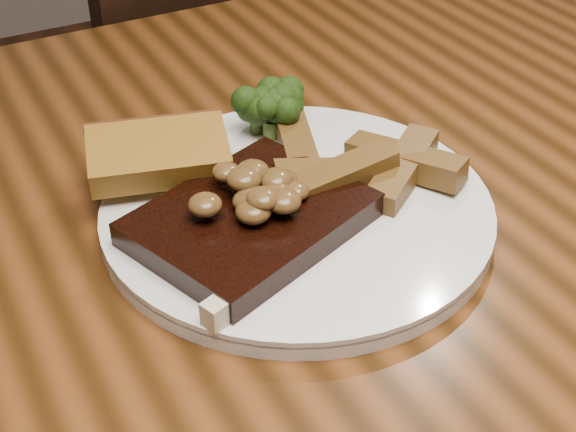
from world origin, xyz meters
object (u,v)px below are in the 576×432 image
object	(u,v)px
plate	(297,212)
steak	(251,221)
garlic_bread	(161,175)
dining_table	(294,332)
potato_wedges	(368,163)
chair_far	(202,93)

from	to	relation	value
plate	steak	world-z (taller)	steak
garlic_bread	steak	bearing A→B (deg)	-52.01
dining_table	potato_wedges	world-z (taller)	potato_wedges
plate	garlic_bread	bearing A→B (deg)	138.86
garlic_bread	potato_wedges	xyz separation A→B (m)	(0.15, -0.06, 0.00)
plate	potato_wedges	size ratio (longest dim) A/B	2.39
garlic_bread	chair_far	bearing A→B (deg)	80.79
dining_table	chair_far	distance (m)	0.69
steak	potato_wedges	distance (m)	0.12
dining_table	plate	size ratio (longest dim) A/B	5.37
plate	garlic_bread	size ratio (longest dim) A/B	2.81
steak	garlic_bread	bearing A→B (deg)	92.58
dining_table	plate	bearing A→B (deg)	58.27
dining_table	steak	bearing A→B (deg)	161.34
chair_far	plate	bearing A→B (deg)	62.28
chair_far	potato_wedges	size ratio (longest dim) A/B	7.59
dining_table	potato_wedges	distance (m)	0.15
steak	garlic_bread	xyz separation A→B (m)	(-0.04, 0.09, -0.00)
chair_far	potato_wedges	distance (m)	0.67
dining_table	potato_wedges	bearing A→B (deg)	22.09
potato_wedges	garlic_bread	bearing A→B (deg)	157.58
plate	potato_wedges	xyz separation A→B (m)	(0.07, 0.01, 0.02)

